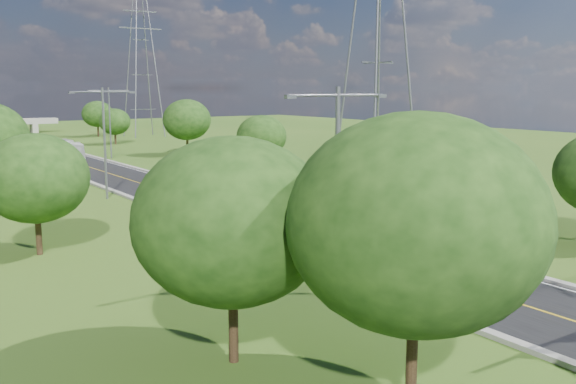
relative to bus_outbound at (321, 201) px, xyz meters
name	(u,v)px	position (x,y,z in m)	size (l,w,h in m)	color
ground	(114,175)	(-3.14, 34.93, -1.76)	(260.00, 260.00, 0.00)	#315A19
road	(97,170)	(-3.14, 40.93, -1.73)	(8.00, 150.00, 0.06)	black
curb_left	(62,172)	(-7.39, 40.93, -1.65)	(0.50, 150.00, 0.22)	gray
curb_right	(131,167)	(1.11, 40.93, -1.65)	(0.50, 150.00, 0.22)	gray
speed_limit_sign	(253,180)	(2.06, 12.92, -0.16)	(0.55, 0.09, 2.40)	slate
streetlight_near_left	(337,173)	(-9.14, -13.07, 4.19)	(5.90, 0.25, 10.00)	slate
streetlight_mid_left	(104,133)	(-9.14, 19.93, 4.19)	(5.90, 0.25, 10.00)	slate
streetlight_far_right	(110,117)	(2.86, 52.93, 4.19)	(5.90, 0.25, 10.00)	slate
power_tower_near	(378,49)	(18.86, 14.93, 12.25)	(9.00, 6.40, 28.00)	slate
power_tower_far	(142,68)	(22.86, 89.93, 12.25)	(9.00, 6.40, 28.00)	slate
tree_la	(232,221)	(-17.14, -17.07, 3.51)	(7.14, 7.14, 8.30)	black
tree_lb	(35,178)	(-19.14, 2.93, 2.89)	(6.30, 6.30, 7.33)	black
tree_lf	(416,223)	(-14.14, -23.07, 4.13)	(7.98, 7.98, 9.28)	black
tree_rb	(402,144)	(12.86, 4.93, 3.20)	(6.72, 6.72, 7.82)	black
tree_rc	(262,137)	(11.86, 26.93, 2.58)	(5.88, 5.88, 6.84)	black
tree_rd	(187,120)	(13.86, 50.93, 3.51)	(7.14, 7.14, 8.30)	black
tree_re	(115,122)	(11.36, 74.93, 2.26)	(5.46, 5.46, 6.35)	black
tree_rf	(97,114)	(14.86, 94.93, 2.89)	(6.30, 6.30, 7.33)	black
bus_outbound	(321,201)	(0.00, 0.00, 0.00)	(2.85, 12.20, 3.40)	white
bus_inbound	(57,152)	(-5.78, 48.64, -0.03)	(2.81, 12.01, 3.35)	silver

